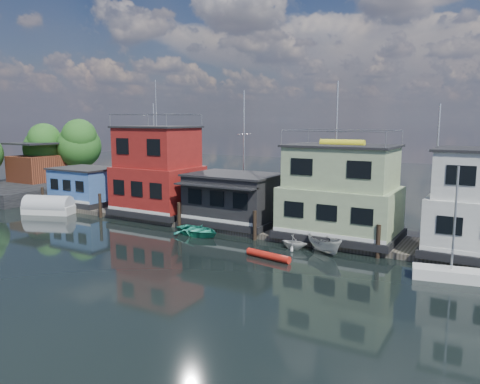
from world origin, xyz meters
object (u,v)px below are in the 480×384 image
Objects in this scene: day_sailer at (451,273)px; red_kayak at (268,256)px; houseboat_blue at (85,186)px; houseboat_dark at (234,198)px; dinghy_white at (294,242)px; tarp_runabout at (48,207)px; dinghy_teal at (198,230)px; houseboat_red at (158,173)px; motorboat at (325,244)px; houseboat_green at (341,193)px.

red_kayak is (-10.51, -1.66, -0.15)m from day_sailer.
houseboat_blue is 0.86× the size of houseboat_dark.
dinghy_white is 3.06m from red_kayak.
tarp_runabout is at bearing -176.19° from red_kayak.
dinghy_teal is at bearing -103.74° from houseboat_dark.
day_sailer is (25.07, -4.92, -3.71)m from houseboat_red.
day_sailer reaches higher than dinghy_teal.
motorboat is 8.01m from day_sailer.
red_kayak is at bearing -100.94° from dinghy_teal.
houseboat_red reaches higher than houseboat_dark.
houseboat_blue reaches higher than tarp_runabout.
houseboat_blue is at bearing 179.94° from houseboat_dark.
houseboat_dark is (17.50, -0.02, 0.21)m from houseboat_blue.
houseboat_green is 1.69× the size of tarp_runabout.
tarp_runabout is (-18.00, -4.08, -1.71)m from houseboat_dark.
houseboat_red reaches higher than houseboat_green.
houseboat_red is 25.82m from day_sailer.
houseboat_green reaches higher than motorboat.
houseboat_red is at bearing 1.32° from tarp_runabout.
motorboat is (17.19, -3.50, -3.47)m from houseboat_red.
motorboat is at bearing -19.70° from tarp_runabout.
houseboat_red is 17.89m from motorboat.
day_sailer is 18.03m from dinghy_teal.
houseboat_green is 4.43× the size of dinghy_white.
motorboat is at bearing -20.72° from houseboat_dark.
houseboat_dark is at bearing 102.93° from motorboat.
day_sailer reaches higher than houseboat_dark.
houseboat_red reaches higher than houseboat_blue.
houseboat_red is at bearing 165.26° from red_kayak.
houseboat_dark is 1.17× the size of day_sailer.
houseboat_blue is 26.53m from houseboat_green.
tarp_runabout is 1.29× the size of dinghy_teal.
tarp_runabout is 0.79× the size of day_sailer.
tarp_runabout is 24.68m from red_kayak.
day_sailer is 10.16m from dinghy_white.
dinghy_white is at bearing -78.81° from dinghy_teal.
houseboat_green is 9.97m from day_sailer.
houseboat_red reaches higher than motorboat.
houseboat_blue is 1.66× the size of dinghy_teal.
day_sailer reaches higher than red_kayak.
houseboat_green is 2.18× the size of dinghy_teal.
motorboat is (26.69, -3.50, -1.57)m from houseboat_blue.
red_kayak is at bearing 173.15° from motorboat.
day_sailer is (34.57, -4.92, -1.82)m from houseboat_blue.
houseboat_blue is 9.69m from houseboat_red.
day_sailer reaches higher than tarp_runabout.
houseboat_green is 1.32× the size of day_sailer.
houseboat_dark reaches higher than houseboat_blue.
motorboat reaches higher than dinghy_teal.
dinghy_white is (15.00, -3.56, -3.60)m from houseboat_red.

